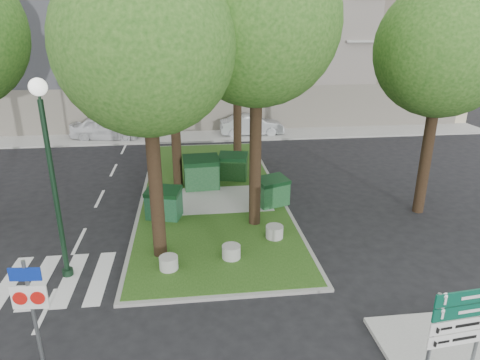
{
  "coord_description": "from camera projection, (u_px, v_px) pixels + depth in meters",
  "views": [
    {
      "loc": [
        -0.36,
        -10.35,
        7.42
      ],
      "look_at": [
        1.4,
        4.26,
        2.0
      ],
      "focal_mm": 32.0,
      "sensor_mm": 36.0,
      "label": 1
    }
  ],
  "objects": [
    {
      "name": "tree_median_near_left",
      "position": [
        147.0,
        27.0,
        11.95
      ],
      "size": [
        5.2,
        5.2,
        10.53
      ],
      "color": "black",
      "rests_on": "ground"
    },
    {
      "name": "bollard_left",
      "position": [
        169.0,
        263.0,
        13.44
      ],
      "size": [
        0.59,
        0.59,
        0.42
      ],
      "primitive_type": "cylinder",
      "color": "#9C9D98",
      "rests_on": "median_island"
    },
    {
      "name": "dumpster_c",
      "position": [
        233.0,
        167.0,
        21.13
      ],
      "size": [
        1.58,
        1.27,
        1.3
      ],
      "rotation": [
        0.0,
        0.0,
        -0.23
      ],
      "color": "#103811",
      "rests_on": "median_island"
    },
    {
      "name": "tree_street_right",
      "position": [
        446.0,
        36.0,
        15.57
      ],
      "size": [
        5.0,
        5.0,
        10.06
      ],
      "color": "black",
      "rests_on": "ground"
    },
    {
      "name": "ground",
      "position": [
        209.0,
        298.0,
        12.25
      ],
      "size": [
        120.0,
        120.0,
        0.0
      ],
      "primitive_type": "plane",
      "color": "black",
      "rests_on": "ground"
    },
    {
      "name": "dumpster_a",
      "position": [
        164.0,
        203.0,
        16.91
      ],
      "size": [
        1.55,
        1.27,
        1.25
      ],
      "rotation": [
        0.0,
        0.0,
        -0.27
      ],
      "color": "#103D21",
      "rests_on": "median_island"
    },
    {
      "name": "dumpster_d",
      "position": [
        272.0,
        191.0,
        18.1
      ],
      "size": [
        1.57,
        1.35,
        1.23
      ],
      "rotation": [
        0.0,
        0.0,
        0.37
      ],
      "color": "#15461F",
      "rests_on": "median_island"
    },
    {
      "name": "median_island",
      "position": [
        211.0,
        192.0,
        19.74
      ],
      "size": [
        6.0,
        16.0,
        0.12
      ],
      "primitive_type": "cube",
      "color": "#1F4714",
      "rests_on": "ground"
    },
    {
      "name": "traffic_sign_pole",
      "position": [
        30.0,
        298.0,
        9.43
      ],
      "size": [
        0.8,
        0.11,
        2.66
      ],
      "rotation": [
        0.0,
        0.0,
        -0.09
      ],
      "color": "slate",
      "rests_on": "ground"
    },
    {
      "name": "building_sidewalk",
      "position": [
        195.0,
        136.0,
        29.46
      ],
      "size": [
        42.0,
        3.0,
        0.12
      ],
      "primitive_type": "cube",
      "color": "#999993",
      "rests_on": "ground"
    },
    {
      "name": "median_kerb",
      "position": [
        211.0,
        193.0,
        19.74
      ],
      "size": [
        6.3,
        16.3,
        0.1
      ],
      "primitive_type": "cube",
      "color": "gray",
      "rests_on": "ground"
    },
    {
      "name": "zebra_crossing",
      "position": [
        86.0,
        278.0,
        13.22
      ],
      "size": [
        5.0,
        3.0,
        0.01
      ],
      "primitive_type": "cube",
      "color": "silver",
      "rests_on": "ground"
    },
    {
      "name": "car_silver",
      "position": [
        252.0,
        125.0,
        29.78
      ],
      "size": [
        4.4,
        1.55,
        1.45
      ],
      "primitive_type": "imported",
      "rotation": [
        0.0,
        0.0,
        1.58
      ],
      "color": "#AAAEB2",
      "rests_on": "ground"
    },
    {
      "name": "apartment_building",
      "position": [
        189.0,
        15.0,
        33.71
      ],
      "size": [
        41.0,
        12.0,
        16.0
      ],
      "primitive_type": "cube",
      "color": "#BFAF8F",
      "rests_on": "ground"
    },
    {
      "name": "car_white",
      "position": [
        106.0,
        128.0,
        28.68
      ],
      "size": [
        4.81,
        2.46,
        1.57
      ],
      "primitive_type": "imported",
      "rotation": [
        0.0,
        0.0,
        1.43
      ],
      "color": "silver",
      "rests_on": "ground"
    },
    {
      "name": "bollard_right",
      "position": [
        274.0,
        232.0,
        15.4
      ],
      "size": [
        0.63,
        0.63,
        0.45
      ],
      "primitive_type": "cylinder",
      "color": "#9A9995",
      "rests_on": "median_island"
    },
    {
      "name": "tree_median_far",
      "position": [
        239.0,
        3.0,
        20.87
      ],
      "size": [
        5.8,
        5.8,
        11.93
      ],
      "color": "black",
      "rests_on": "ground"
    },
    {
      "name": "dumpster_b",
      "position": [
        201.0,
        173.0,
        19.93
      ],
      "size": [
        1.72,
        1.26,
        1.53
      ],
      "rotation": [
        0.0,
        0.0,
        0.07
      ],
      "color": "#123F1C",
      "rests_on": "median_island"
    },
    {
      "name": "directional_sign",
      "position": [
        457.0,
        327.0,
        8.38
      ],
      "size": [
        1.27,
        0.19,
        2.55
      ],
      "rotation": [
        0.0,
        0.0,
        0.1
      ],
      "color": "slate",
      "rests_on": "sidewalk_corner"
    },
    {
      "name": "bollard_mid",
      "position": [
        231.0,
        252.0,
        14.07
      ],
      "size": [
        0.61,
        0.61,
        0.44
      ],
      "primitive_type": "cylinder",
      "color": "#999A95",
      "rests_on": "median_island"
    },
    {
      "name": "litter_bin",
      "position": [
        254.0,
        155.0,
        24.03
      ],
      "size": [
        0.36,
        0.36,
        0.63
      ],
      "primitive_type": "cylinder",
      "color": "gold",
      "rests_on": "median_island"
    },
    {
      "name": "street_lamp",
      "position": [
        50.0,
        159.0,
        12.06
      ],
      "size": [
        0.48,
        0.48,
        6.06
      ],
      "color": "black",
      "rests_on": "ground"
    },
    {
      "name": "tree_median_mid",
      "position": [
        173.0,
        34.0,
        18.18
      ],
      "size": [
        4.8,
        4.8,
        9.99
      ],
      "color": "black",
      "rests_on": "ground"
    },
    {
      "name": "tree_median_near_right",
      "position": [
        260.0,
        4.0,
        13.97
      ],
      "size": [
        5.6,
        5.6,
        11.46
      ],
      "color": "black",
      "rests_on": "ground"
    }
  ]
}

